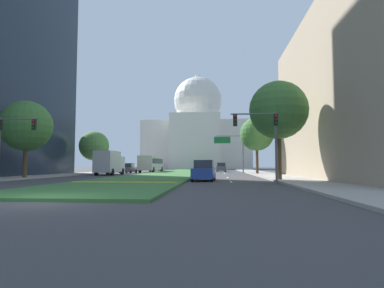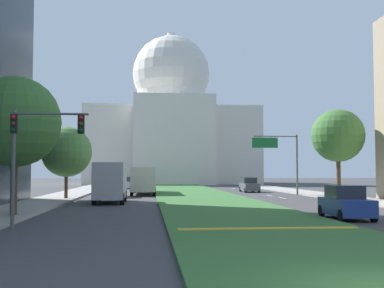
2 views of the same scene
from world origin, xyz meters
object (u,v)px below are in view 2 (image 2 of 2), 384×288
Objects in this scene: street_tree_left_mid at (67,152)px; city_bus at (143,178)px; traffic_light_near_left at (33,142)px; box_truck_delivery at (110,182)px; sedan_midblock at (117,189)px; capitol_building at (171,126)px; sedan_lead_stopped at (346,203)px; street_tree_right_mid at (338,136)px; sedan_far_horizon at (126,183)px; street_tree_left_near at (15,122)px; sedan_distant at (249,185)px; overhead_guide_sign at (281,152)px.

city_bus is at bearing 56.78° from street_tree_left_mid.
box_truck_delivery is (2.02, 17.86, -2.12)m from traffic_light_near_left.
street_tree_left_mid is 12.60m from city_bus.
box_truck_delivery is (0.07, -9.39, 0.90)m from sedan_midblock.
capitol_building is 8.22× the size of sedan_lead_stopped.
street_tree_right_mid is (24.58, -1.25, 1.51)m from street_tree_left_mid.
city_bus is at bearing -81.88° from sedan_far_horizon.
box_truck_delivery is at bearing -169.09° from street_tree_right_mid.
box_truck_delivery is at bearing -89.71° from sedan_far_horizon.
capitol_building reaches higher than box_truck_delivery.
sedan_distant is (19.70, 32.07, -4.41)m from street_tree_left_near.
city_bus is at bearing 76.12° from street_tree_left_near.
street_tree_left_mid is 24.66m from street_tree_right_mid.
sedan_far_horizon is at bearing 90.29° from box_truck_delivery.
sedan_lead_stopped reaches higher than sedan_midblock.
overhead_guide_sign is at bearing -51.63° from sedan_far_horizon.
city_bus is at bearing 80.89° from box_truck_delivery.
street_tree_left_near is 1.70× the size of sedan_midblock.
street_tree_left_near is 1.19× the size of street_tree_left_mid.
street_tree_right_mid reaches higher than street_tree_left_mid.
street_tree_left_near is at bearing -103.88° from city_bus.
city_bus is (2.56, 6.10, 1.00)m from sedan_midblock.
overhead_guide_sign is 1.47× the size of sedan_distant.
sedan_midblock is at bearing 164.96° from street_tree_right_mid.
capitol_building reaches higher than street_tree_right_mid.
street_tree_left_near is 28.60m from city_bus.
overhead_guide_sign is at bearing 9.17° from sedan_midblock.
overhead_guide_sign is 0.59× the size of city_bus.
street_tree_left_near is at bearing -121.56° from sedan_distant.
capitol_building reaches higher than traffic_light_near_left.
sedan_lead_stopped is at bearing -69.85° from city_bus.
sedan_midblock is at bearing 45.14° from street_tree_left_mid.
city_bus is (-5.48, -49.69, -10.37)m from capitol_building.
overhead_guide_sign is 1.53× the size of sedan_lead_stopped.
traffic_light_near_left reaches higher than sedan_lead_stopped.
sedan_distant is at bearing 86.78° from sedan_lead_stopped.
traffic_light_near_left is at bearing -135.72° from street_tree_right_mid.
box_truck_delivery is (4.28, -5.16, -2.60)m from street_tree_left_mid.
sedan_lead_stopped is 0.96× the size of sedan_far_horizon.
capitol_building reaches higher than street_tree_left_near.
overhead_guide_sign reaches higher than sedan_far_horizon.
traffic_light_near_left is 31.25m from street_tree_right_mid.
street_tree_left_near is 46.58m from sedan_far_horizon.
street_tree_left_near is (-21.53, -24.24, 0.62)m from overhead_guide_sign.
capitol_building is 4.24× the size of street_tree_right_mid.
street_tree_left_mid is at bearing -161.91° from overhead_guide_sign.
street_tree_left_mid reaches higher than sedan_lead_stopped.
city_bus is at bearing 146.99° from street_tree_right_mid.
capitol_building reaches higher than sedan_lead_stopped.
street_tree_left_mid is 1.02× the size of box_truck_delivery.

